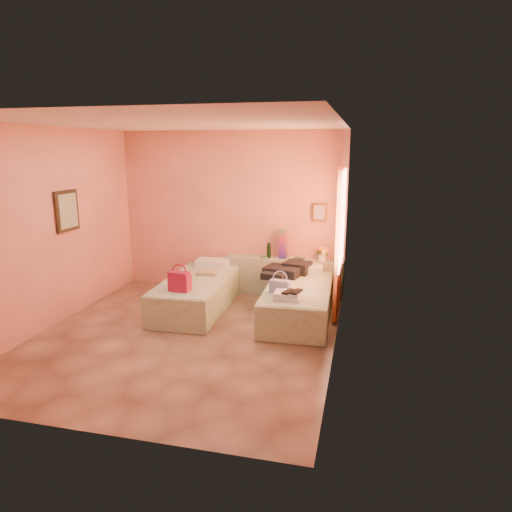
{
  "coord_description": "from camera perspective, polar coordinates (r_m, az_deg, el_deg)",
  "views": [
    {
      "loc": [
        2.29,
        -5.43,
        2.49
      ],
      "look_at": [
        0.78,
        0.85,
        0.97
      ],
      "focal_mm": 32.0,
      "sensor_mm": 36.0,
      "label": 1
    }
  ],
  "objects": [
    {
      "name": "flower_vase",
      "position": [
        7.74,
        8.29,
        0.46
      ],
      "size": [
        0.23,
        0.23,
        0.29
      ],
      "primitive_type": "cube",
      "rotation": [
        0.0,
        0.0,
        0.04
      ],
      "color": "white",
      "rests_on": "headboard_ledge"
    },
    {
      "name": "headboard_ledge",
      "position": [
        7.95,
        3.46,
        -2.57
      ],
      "size": [
        2.05,
        0.3,
        0.65
      ],
      "primitive_type": "cube",
      "color": "#ABB393",
      "rests_on": "ground"
    },
    {
      "name": "small_dish",
      "position": [
        7.86,
        1.03,
        -0.16
      ],
      "size": [
        0.12,
        0.12,
        0.03
      ],
      "primitive_type": "cylinder",
      "rotation": [
        0.0,
        0.0,
        -0.02
      ],
      "color": "#4B8A5C",
      "rests_on": "headboard_ledge"
    },
    {
      "name": "towel_stack",
      "position": [
        6.21,
        4.03,
        -4.97
      ],
      "size": [
        0.35,
        0.3,
        0.1
      ],
      "primitive_type": "cube",
      "rotation": [
        0.0,
        0.0,
        -0.01
      ],
      "color": "silver",
      "rests_on": "bed_right"
    },
    {
      "name": "green_book",
      "position": [
        7.79,
        5.38,
        -0.36
      ],
      "size": [
        0.19,
        0.16,
        0.03
      ],
      "primitive_type": "cube",
      "rotation": [
        0.0,
        0.0,
        -0.26
      ],
      "color": "#223F26",
      "rests_on": "headboard_ledge"
    },
    {
      "name": "sandal_pair",
      "position": [
        6.18,
        4.58,
        -4.48
      ],
      "size": [
        0.25,
        0.28,
        0.02
      ],
      "primitive_type": "cube",
      "rotation": [
        0.0,
        0.0,
        -0.34
      ],
      "color": "black",
      "rests_on": "towel_stack"
    },
    {
      "name": "magenta_handbag",
      "position": [
        6.62,
        -9.51,
        -3.13
      ],
      "size": [
        0.32,
        0.2,
        0.29
      ],
      "primitive_type": "cube",
      "rotation": [
        0.0,
        0.0,
        -0.09
      ],
      "color": "#AF153C",
      "rests_on": "bed_left"
    },
    {
      "name": "khaki_garment",
      "position": [
        7.45,
        -6.14,
        -2.09
      ],
      "size": [
        0.35,
        0.29,
        0.06
      ],
      "primitive_type": "cube",
      "rotation": [
        0.0,
        0.0,
        0.11
      ],
      "color": "tan",
      "rests_on": "bed_left"
    },
    {
      "name": "bed_left",
      "position": [
        7.31,
        -7.41,
        -4.7
      ],
      "size": [
        0.97,
        2.03,
        0.5
      ],
      "primitive_type": "cube",
      "rotation": [
        0.0,
        0.0,
        0.03
      ],
      "color": "beige",
      "rests_on": "ground"
    },
    {
      "name": "ground",
      "position": [
        6.4,
        -8.74,
        -9.8
      ],
      "size": [
        4.5,
        4.5,
        0.0
      ],
      "primitive_type": "plane",
      "color": "tan",
      "rests_on": "ground"
    },
    {
      "name": "blue_handbag",
      "position": [
        6.46,
        3.0,
        -3.84
      ],
      "size": [
        0.3,
        0.17,
        0.18
      ],
      "primitive_type": "cube",
      "rotation": [
        0.0,
        0.0,
        -0.16
      ],
      "color": "#4352A2",
      "rests_on": "bed_right"
    },
    {
      "name": "room_walls",
      "position": [
        6.39,
        -5.67,
        6.89
      ],
      "size": [
        4.02,
        4.51,
        2.81
      ],
      "color": "#FFA188",
      "rests_on": "ground"
    },
    {
      "name": "clothes_pile",
      "position": [
        7.34,
        3.77,
        -1.76
      ],
      "size": [
        0.72,
        0.72,
        0.18
      ],
      "primitive_type": "cube",
      "rotation": [
        0.0,
        0.0,
        -0.2
      ],
      "color": "black",
      "rests_on": "bed_right"
    },
    {
      "name": "rainbow_box",
      "position": [
        7.82,
        3.38,
        1.51
      ],
      "size": [
        0.12,
        0.12,
        0.5
      ],
      "primitive_type": "cube",
      "rotation": [
        0.0,
        0.0,
        -0.05
      ],
      "color": "#AF153C",
      "rests_on": "headboard_ledge"
    },
    {
      "name": "bed_right",
      "position": [
        6.92,
        5.31,
        -5.69
      ],
      "size": [
        0.97,
        2.03,
        0.5
      ],
      "primitive_type": "cube",
      "rotation": [
        0.0,
        0.0,
        0.03
      ],
      "color": "beige",
      "rests_on": "ground"
    },
    {
      "name": "water_bottle",
      "position": [
        7.84,
        1.62,
        0.66
      ],
      "size": [
        0.09,
        0.09,
        0.26
      ],
      "primitive_type": "cylinder",
      "rotation": [
        0.0,
        0.0,
        -0.32
      ],
      "color": "#123416",
      "rests_on": "headboard_ledge"
    }
  ]
}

